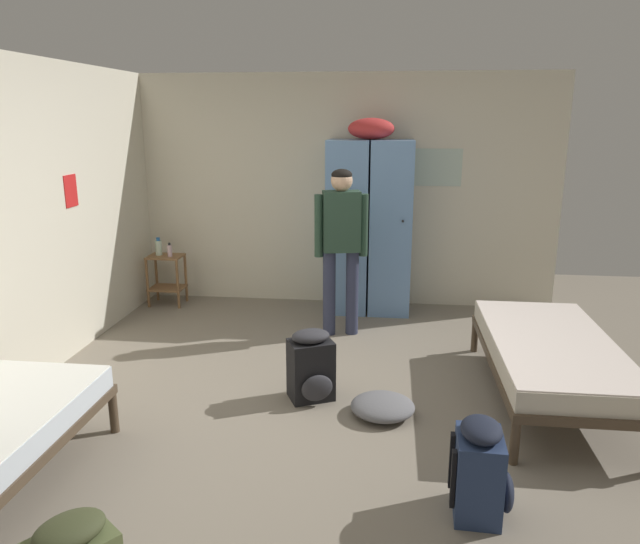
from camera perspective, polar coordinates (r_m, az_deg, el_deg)
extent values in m
plane|color=gray|center=(4.58, -0.38, -12.41)|extent=(8.23, 8.23, 0.00)
cube|color=beige|center=(6.72, 2.34, 7.70)|extent=(4.68, 0.06, 2.55)
cube|color=beige|center=(5.00, -27.80, 3.62)|extent=(0.06, 5.15, 2.55)
cube|color=#B7CCBC|center=(6.66, 11.02, 9.78)|extent=(0.55, 0.01, 0.40)
cube|color=red|center=(5.71, -22.70, 7.16)|extent=(0.01, 0.20, 0.28)
cube|color=#6B93C6|center=(6.46, 2.67, 4.30)|extent=(0.44, 0.52, 1.85)
cylinder|color=black|center=(6.16, 3.62, 4.96)|extent=(0.02, 0.03, 0.02)
cube|color=#6B93C6|center=(6.45, 6.76, 4.19)|extent=(0.44, 0.52, 1.85)
cylinder|color=black|center=(6.15, 7.92, 4.84)|extent=(0.02, 0.03, 0.02)
ellipsoid|color=red|center=(6.35, 4.91, 13.48)|extent=(0.48, 0.36, 0.22)
cylinder|color=brown|center=(6.93, -16.15, -1.07)|extent=(0.03, 0.03, 0.55)
cylinder|color=brown|center=(6.81, -13.43, -1.18)|extent=(0.03, 0.03, 0.55)
cylinder|color=brown|center=(7.17, -15.33, -0.49)|extent=(0.03, 0.03, 0.55)
cylinder|color=brown|center=(7.05, -12.69, -0.59)|extent=(0.03, 0.03, 0.55)
cube|color=brown|center=(7.01, -14.36, -1.48)|extent=(0.38, 0.30, 0.02)
cube|color=brown|center=(6.92, -14.55, 1.45)|extent=(0.38, 0.30, 0.02)
cylinder|color=#473828|center=(5.82, 22.82, -6.06)|extent=(0.06, 0.06, 0.28)
cylinder|color=#473828|center=(5.64, 14.56, -6.01)|extent=(0.06, 0.06, 0.28)
cylinder|color=#473828|center=(3.99, 18.10, -15.27)|extent=(0.06, 0.06, 0.28)
cube|color=#473828|center=(4.82, 21.12, -7.97)|extent=(0.90, 1.90, 0.06)
cube|color=beige|center=(4.78, 21.23, -6.86)|extent=(0.87, 1.84, 0.14)
cube|color=silver|center=(4.76, 21.31, -6.02)|extent=(0.86, 1.82, 0.01)
cylinder|color=#473828|center=(4.37, -19.12, -12.59)|extent=(0.06, 0.06, 0.28)
cylinder|color=#2D334C|center=(5.83, 3.09, -1.97)|extent=(0.12, 0.12, 0.84)
cylinder|color=#2D334C|center=(5.80, 0.89, -2.03)|extent=(0.12, 0.12, 0.84)
cube|color=#284233|center=(5.65, 2.05, 4.86)|extent=(0.38, 0.27, 0.57)
cylinder|color=#284233|center=(5.69, 4.20, 4.48)|extent=(0.08, 0.08, 0.59)
cylinder|color=#284233|center=(5.64, -0.12, 4.42)|extent=(0.08, 0.08, 0.59)
sphere|color=#DBAD89|center=(5.60, 2.09, 8.73)|extent=(0.20, 0.20, 0.20)
ellipsoid|color=black|center=(5.59, 2.09, 9.25)|extent=(0.19, 0.19, 0.11)
cylinder|color=silver|center=(6.95, -15.16, 2.24)|extent=(0.07, 0.07, 0.16)
cylinder|color=#2666B2|center=(6.93, -15.21, 3.05)|extent=(0.04, 0.04, 0.04)
cylinder|color=beige|center=(6.84, -14.16, 1.97)|extent=(0.05, 0.05, 0.13)
cylinder|color=black|center=(6.83, -14.21, 2.61)|extent=(0.03, 0.03, 0.03)
ellipsoid|color=#383D23|center=(2.75, -22.84, -21.77)|extent=(0.35, 0.36, 0.10)
cube|color=navy|center=(3.46, 14.85, -18.26)|extent=(0.25, 0.33, 0.46)
ellipsoid|color=black|center=(3.52, 17.33, -19.39)|extent=(0.09, 0.24, 0.20)
ellipsoid|color=black|center=(3.32, 15.16, -14.33)|extent=(0.23, 0.30, 0.10)
cube|color=black|center=(3.36, 12.60, -18.71)|extent=(0.03, 0.05, 0.32)
cube|color=black|center=(3.51, 12.45, -17.14)|extent=(0.03, 0.05, 0.32)
cube|color=black|center=(4.56, -0.88, -9.32)|extent=(0.39, 0.35, 0.46)
ellipsoid|color=#2D2D33|center=(4.47, -0.28, -11.03)|extent=(0.25, 0.17, 0.20)
ellipsoid|color=#2D2D33|center=(4.46, -0.90, -6.14)|extent=(0.35, 0.32, 0.10)
cube|color=black|center=(4.65, -2.44, -8.55)|extent=(0.06, 0.04, 0.32)
cube|color=black|center=(4.70, -0.36, -8.29)|extent=(0.06, 0.04, 0.32)
ellipsoid|color=slate|center=(4.41, 6.00, -12.65)|extent=(0.46, 0.45, 0.14)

